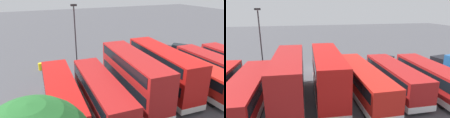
% 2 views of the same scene
% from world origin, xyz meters
% --- Properties ---
extents(ground_plane, '(140.00, 140.00, 0.00)m').
position_xyz_m(ground_plane, '(0.00, 0.00, 0.00)').
color(ground_plane, '#47474C').
extents(bus_single_deck_near_end, '(2.95, 10.24, 2.95)m').
position_xyz_m(bus_single_deck_near_end, '(-10.71, 10.29, 1.62)').
color(bus_single_deck_near_end, '#A51919').
rests_on(bus_single_deck_near_end, ground).
extents(bus_single_deck_second, '(2.75, 10.16, 2.95)m').
position_xyz_m(bus_single_deck_second, '(-6.96, 9.70, 1.62)').
color(bus_single_deck_second, '#A51919').
rests_on(bus_single_deck_second, ground).
extents(bus_single_deck_third, '(2.62, 11.88, 2.95)m').
position_xyz_m(bus_single_deck_third, '(-3.43, 9.68, 1.62)').
color(bus_single_deck_third, red).
rests_on(bus_single_deck_third, ground).
extents(bus_double_decker_fourth, '(3.20, 10.78, 4.55)m').
position_xyz_m(bus_double_decker_fourth, '(0.10, 9.42, 2.45)').
color(bus_double_decker_fourth, '#B71411').
rests_on(bus_double_decker_fourth, ground).
extents(bus_double_decker_fifth, '(3.01, 10.63, 4.55)m').
position_xyz_m(bus_double_decker_fifth, '(3.74, 9.78, 2.45)').
color(bus_double_decker_fifth, '#A51919').
rests_on(bus_double_decker_fifth, ground).
extents(bus_single_deck_sixth, '(3.03, 11.14, 2.95)m').
position_xyz_m(bus_single_deck_sixth, '(7.26, 10.19, 1.62)').
color(bus_single_deck_sixth, '#A51919').
rests_on(bus_single_deck_sixth, ground).
extents(car_hatchback_silver, '(4.01, 4.34, 1.43)m').
position_xyz_m(car_hatchback_silver, '(-10.31, 0.04, 0.70)').
color(car_hatchback_silver, black).
rests_on(car_hatchback_silver, ground).
extents(lamp_post_tall, '(0.70, 0.30, 8.64)m').
position_xyz_m(lamp_post_tall, '(7.24, 1.56, 5.01)').
color(lamp_post_tall, '#38383D').
rests_on(lamp_post_tall, ground).
extents(waste_bin_yellow, '(0.60, 0.60, 0.95)m').
position_xyz_m(waste_bin_yellow, '(11.44, -1.41, 0.47)').
color(waste_bin_yellow, yellow).
rests_on(waste_bin_yellow, ground).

